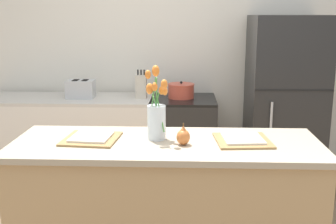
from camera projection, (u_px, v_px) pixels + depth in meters
The scene contains 12 objects.
back_wall at pixel (175, 46), 4.30m from camera, with size 5.20×0.08×2.70m.
kitchen_island at pixel (166, 216), 2.56m from camera, with size 1.80×0.66×0.95m.
back_counter at pixel (67, 141), 4.16m from camera, with size 1.68×0.60×0.89m.
stove_range at pixel (184, 143), 4.12m from camera, with size 0.60×0.61×0.89m.
refrigerator at pixel (284, 105), 3.99m from camera, with size 0.68×0.67×1.66m.
flower_vase at pixel (156, 115), 2.47m from camera, with size 0.13×0.17×0.43m.
pear_figurine at pixel (183, 136), 2.38m from camera, with size 0.08×0.08×0.13m.
plate_setting_left at pixel (91, 138), 2.49m from camera, with size 0.34×0.34×0.02m.
plate_setting_right at pixel (243, 140), 2.45m from camera, with size 0.34×0.34×0.02m.
toaster at pixel (81, 89), 4.02m from camera, with size 0.28×0.18×0.17m.
cooking_pot at pixel (181, 91), 4.03m from camera, with size 0.25×0.25×0.16m.
knife_block at pixel (141, 86), 4.03m from camera, with size 0.10×0.14×0.27m.
Camera 1 is at (0.11, -2.34, 1.67)m, focal length 45.00 mm.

